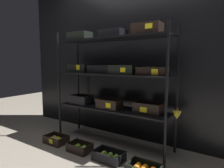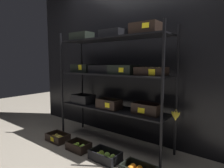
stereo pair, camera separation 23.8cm
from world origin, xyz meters
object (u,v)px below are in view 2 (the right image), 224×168
display_rack (112,74)px  crate_ground_apple_green (79,147)px  crate_ground_center_apple_green (105,156)px  crate_ground_apple_gold (58,138)px

display_rack → crate_ground_apple_green: size_ratio=5.82×
crate_ground_center_apple_green → crate_ground_apple_green: bearing=-177.8°
crate_ground_apple_gold → crate_ground_center_apple_green: 0.94m
crate_ground_apple_gold → crate_ground_center_apple_green: size_ratio=0.91×
display_rack → crate_ground_apple_gold: (-0.71, -0.43, -0.99)m
crate_ground_apple_gold → crate_ground_center_apple_green: bearing=0.3°
display_rack → crate_ground_apple_green: (-0.23, -0.44, -0.99)m
crate_ground_apple_green → display_rack: bearing=62.2°
crate_ground_apple_green → crate_ground_center_apple_green: bearing=2.2°
display_rack → crate_ground_center_apple_green: bearing=-62.1°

